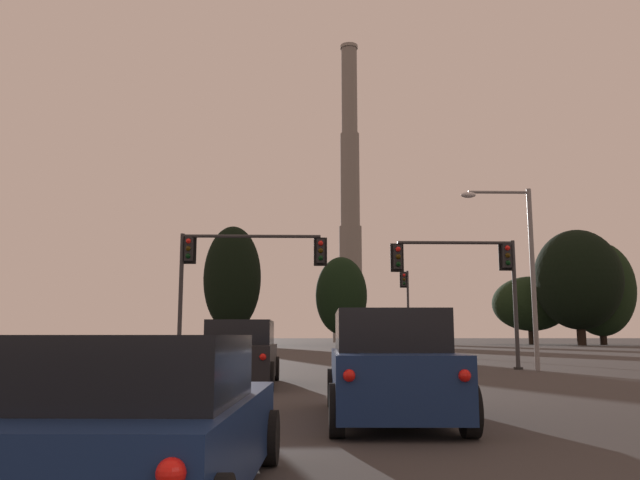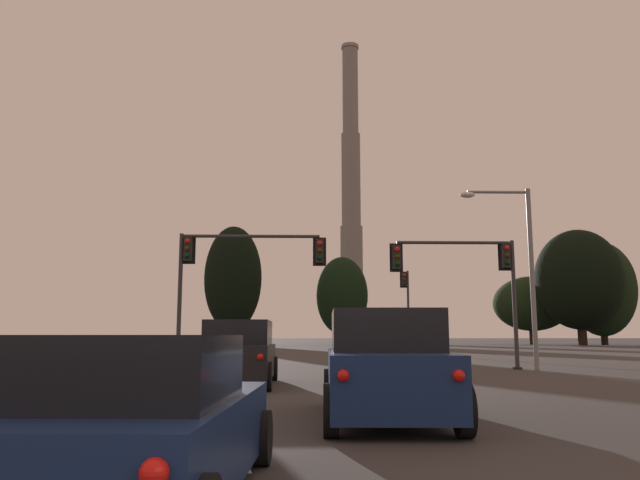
{
  "view_description": "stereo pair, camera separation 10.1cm",
  "coord_description": "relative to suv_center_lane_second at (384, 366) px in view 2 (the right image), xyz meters",
  "views": [
    {
      "loc": [
        -1.58,
        -1.65,
        1.43
      ],
      "look_at": [
        -0.44,
        42.57,
        8.2
      ],
      "focal_mm": 35.0,
      "sensor_mm": 36.0,
      "label": 1
    },
    {
      "loc": [
        -1.48,
        -1.65,
        1.43
      ],
      "look_at": [
        -0.44,
        42.57,
        8.2
      ],
      "focal_mm": 35.0,
      "sensor_mm": 36.0,
      "label": 2
    }
  ],
  "objects": [
    {
      "name": "suv_center_lane_second",
      "position": [
        0.0,
        0.0,
        0.0
      ],
      "size": [
        2.25,
        4.96,
        1.86
      ],
      "rotation": [
        0.0,
        0.0,
        -0.03
      ],
      "color": "navy",
      "rests_on": "ground_plane"
    },
    {
      "name": "hatchback_left_lane_third",
      "position": [
        -2.79,
        -5.46,
        -0.23
      ],
      "size": [
        2.08,
        4.17,
        1.44
      ],
      "rotation": [
        0.0,
        0.0,
        -0.05
      ],
      "color": "navy",
      "rests_on": "ground_plane"
    },
    {
      "name": "suv_left_lane_front",
      "position": [
        -3.3,
        7.41,
        0.0
      ],
      "size": [
        2.13,
        4.92,
        1.86
      ],
      "rotation": [
        0.0,
        0.0,
        0.01
      ],
      "color": "black",
      "rests_on": "ground_plane"
    },
    {
      "name": "traffic_light_overhead_left",
      "position": [
        -4.59,
        15.67,
        3.55
      ],
      "size": [
        6.44,
        0.5,
        5.77
      ],
      "color": "#2D2D30",
      "rests_on": "ground_plane"
    },
    {
      "name": "traffic_light_far_right",
      "position": [
        6.42,
        36.93,
        3.27
      ],
      "size": [
        0.78,
        0.5,
        6.37
      ],
      "color": "#2D2D30",
      "rests_on": "ground_plane"
    },
    {
      "name": "traffic_light_overhead_right",
      "position": [
        5.77,
        15.54,
        3.32
      ],
      "size": [
        5.51,
        0.5,
        5.5
      ],
      "color": "#2D2D30",
      "rests_on": "ground_plane"
    },
    {
      "name": "street_lamp",
      "position": [
        7.57,
        14.63,
        3.82
      ],
      "size": [
        3.01,
        0.36,
        7.59
      ],
      "color": "slate",
      "rests_on": "ground_plane"
    },
    {
      "name": "smokestack",
      "position": [
        8.06,
        115.62,
        23.87
      ],
      "size": [
        7.44,
        7.44,
        63.37
      ],
      "color": "slate",
      "rests_on": "ground_plane"
    },
    {
      "name": "treeline_left_mid",
      "position": [
        -11.61,
        77.01,
        8.47
      ],
      "size": [
        8.07,
        7.26,
        16.81
      ],
      "color": "black",
      "rests_on": "ground_plane"
    },
    {
      "name": "treeline_far_right",
      "position": [
        42.7,
        80.8,
        7.38
      ],
      "size": [
        10.12,
        9.11,
        15.32
      ],
      "color": "black",
      "rests_on": "ground_plane"
    },
    {
      "name": "treeline_center_right",
      "position": [
        4.14,
        82.61,
        6.42
      ],
      "size": [
        7.75,
        6.97,
        13.16
      ],
      "color": "black",
      "rests_on": "ground_plane"
    },
    {
      "name": "treeline_far_left",
      "position": [
        33.56,
        84.66,
        5.34
      ],
      "size": [
        11.75,
        10.58,
        10.45
      ],
      "color": "black",
      "rests_on": "ground_plane"
    },
    {
      "name": "treeline_center_left",
      "position": [
        37.99,
        77.52,
        8.47
      ],
      "size": [
        12.41,
        11.17,
        16.59
      ],
      "color": "black",
      "rests_on": "ground_plane"
    }
  ]
}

